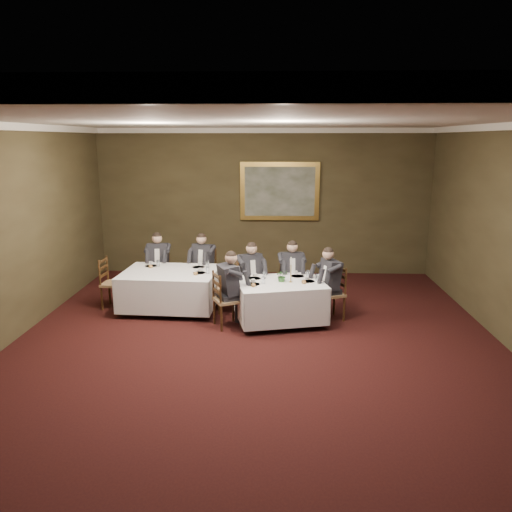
# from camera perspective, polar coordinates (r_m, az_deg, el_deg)

# --- Properties ---
(ground) EXTENTS (10.00, 10.00, 0.00)m
(ground) POSITION_cam_1_polar(r_m,az_deg,el_deg) (7.75, -0.11, -11.54)
(ground) COLOR black
(ground) RESTS_ON ground
(ceiling) EXTENTS (8.00, 10.00, 0.10)m
(ceiling) POSITION_cam_1_polar(r_m,az_deg,el_deg) (7.04, -0.12, 15.30)
(ceiling) COLOR silver
(ceiling) RESTS_ON back_wall
(back_wall) EXTENTS (8.00, 0.10, 3.50)m
(back_wall) POSITION_cam_1_polar(r_m,az_deg,el_deg) (12.12, 0.87, 6.14)
(back_wall) COLOR #352E1A
(back_wall) RESTS_ON ground
(front_wall) EXTENTS (8.00, 0.10, 3.50)m
(front_wall) POSITION_cam_1_polar(r_m,az_deg,el_deg) (2.54, -5.19, -22.98)
(front_wall) COLOR #352E1A
(front_wall) RESTS_ON ground
(crown_molding) EXTENTS (8.00, 10.00, 0.12)m
(crown_molding) POSITION_cam_1_polar(r_m,az_deg,el_deg) (7.04, -0.12, 14.81)
(crown_molding) COLOR white
(crown_molding) RESTS_ON back_wall
(table_main) EXTENTS (1.76, 1.49, 0.67)m
(table_main) POSITION_cam_1_polar(r_m,az_deg,el_deg) (8.99, 2.76, -4.91)
(table_main) COLOR black
(table_main) RESTS_ON ground
(table_second) EXTENTS (1.88, 1.47, 0.67)m
(table_second) POSITION_cam_1_polar(r_m,az_deg,el_deg) (9.82, -9.78, -3.51)
(table_second) COLOR black
(table_second) RESTS_ON ground
(chair_main_backleft) EXTENTS (0.58, 0.57, 1.00)m
(chair_main_backleft) POSITION_cam_1_polar(r_m,az_deg,el_deg) (9.69, -0.72, -4.57)
(chair_main_backleft) COLOR olive
(chair_main_backleft) RESTS_ON ground
(diner_main_backleft) EXTENTS (0.57, 0.61, 1.35)m
(diner_main_backleft) POSITION_cam_1_polar(r_m,az_deg,el_deg) (9.61, -0.69, -3.29)
(diner_main_backleft) COLOR black
(diner_main_backleft) RESTS_ON chair_main_backleft
(chair_main_backright) EXTENTS (0.49, 0.47, 1.00)m
(chair_main_backright) POSITION_cam_1_polar(r_m,az_deg,el_deg) (9.86, 4.00, -4.28)
(chair_main_backright) COLOR olive
(chair_main_backright) RESTS_ON ground
(diner_main_backright) EXTENTS (0.45, 0.52, 1.35)m
(diner_main_backright) POSITION_cam_1_polar(r_m,az_deg,el_deg) (9.79, 4.03, -3.02)
(diner_main_backright) COLOR black
(diner_main_backright) RESTS_ON chair_main_backright
(chair_main_endleft) EXTENTS (0.57, 0.58, 1.00)m
(chair_main_endleft) POSITION_cam_1_polar(r_m,az_deg,el_deg) (8.87, -3.36, -6.29)
(chair_main_endleft) COLOR olive
(chair_main_endleft) RESTS_ON ground
(diner_main_endleft) EXTENTS (0.61, 0.57, 1.35)m
(diner_main_endleft) POSITION_cam_1_polar(r_m,az_deg,el_deg) (8.80, -3.30, -4.88)
(diner_main_endleft) COLOR black
(diner_main_endleft) RESTS_ON chair_main_endleft
(chair_main_endright) EXTENTS (0.55, 0.56, 1.00)m
(chair_main_endright) POSITION_cam_1_polar(r_m,az_deg,el_deg) (9.31, 8.57, -5.47)
(chair_main_endright) COLOR olive
(chair_main_endright) RESTS_ON ground
(diner_main_endright) EXTENTS (0.59, 0.55, 1.35)m
(diner_main_endright) POSITION_cam_1_polar(r_m,az_deg,el_deg) (9.24, 8.55, -4.14)
(diner_main_endright) COLOR black
(diner_main_endright) RESTS_ON chair_main_endright
(chair_sec_backleft) EXTENTS (0.46, 0.44, 1.00)m
(chair_sec_backleft) POSITION_cam_1_polar(r_m,az_deg,el_deg) (10.85, -10.95, -2.86)
(chair_sec_backleft) COLOR olive
(chair_sec_backleft) RESTS_ON ground
(diner_sec_backleft) EXTENTS (0.44, 0.50, 1.35)m
(diner_sec_backleft) POSITION_cam_1_polar(r_m,az_deg,el_deg) (10.78, -11.01, -1.71)
(diner_sec_backleft) COLOR black
(diner_sec_backleft) RESTS_ON chair_sec_backleft
(chair_sec_backright) EXTENTS (0.55, 0.54, 1.00)m
(chair_sec_backright) POSITION_cam_1_polar(r_m,az_deg,el_deg) (10.62, -5.91, -3.04)
(chair_sec_backright) COLOR olive
(chair_sec_backright) RESTS_ON ground
(diner_sec_backright) EXTENTS (0.53, 0.58, 1.35)m
(diner_sec_backright) POSITION_cam_1_polar(r_m,az_deg,el_deg) (10.55, -5.96, -1.86)
(diner_sec_backright) COLOR black
(diner_sec_backright) RESTS_ON chair_sec_backright
(chair_sec_endright) EXTENTS (0.48, 0.50, 1.00)m
(chair_sec_endright) POSITION_cam_1_polar(r_m,az_deg,el_deg) (9.64, -3.16, -4.68)
(chair_sec_endright) COLOR olive
(chair_sec_endright) RESTS_ON ground
(chair_sec_endleft) EXTENTS (0.45, 0.47, 1.00)m
(chair_sec_endleft) POSITION_cam_1_polar(r_m,az_deg,el_deg) (10.22, -15.94, -4.13)
(chair_sec_endleft) COLOR olive
(chair_sec_endleft) RESTS_ON ground
(centerpiece) EXTENTS (0.25, 0.23, 0.24)m
(centerpiece) POSITION_cam_1_polar(r_m,az_deg,el_deg) (8.90, 2.99, -2.19)
(centerpiece) COLOR #2D5926
(centerpiece) RESTS_ON table_main
(candlestick) EXTENTS (0.07, 0.07, 0.47)m
(candlestick) POSITION_cam_1_polar(r_m,az_deg,el_deg) (8.85, 4.01, -1.91)
(candlestick) COLOR #B18936
(candlestick) RESTS_ON table_main
(place_setting_table_main) EXTENTS (0.33, 0.31, 0.14)m
(place_setting_table_main) POSITION_cam_1_polar(r_m,az_deg,el_deg) (9.13, 0.15, -2.33)
(place_setting_table_main) COLOR white
(place_setting_table_main) RESTS_ON table_main
(place_setting_table_second) EXTENTS (0.33, 0.31, 0.14)m
(place_setting_table_second) POSITION_cam_1_polar(r_m,az_deg,el_deg) (10.23, -11.60, -0.91)
(place_setting_table_second) COLOR white
(place_setting_table_second) RESTS_ON table_second
(painting) EXTENTS (1.89, 0.09, 1.39)m
(painting) POSITION_cam_1_polar(r_m,az_deg,el_deg) (12.03, 2.72, 7.39)
(painting) COLOR gold
(painting) RESTS_ON back_wall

